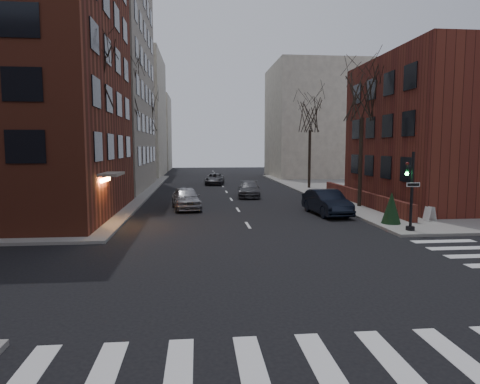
# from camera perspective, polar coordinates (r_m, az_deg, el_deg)

# --- Properties ---
(ground) EXTENTS (160.00, 160.00, 0.00)m
(ground) POSITION_cam_1_polar(r_m,az_deg,el_deg) (12.66, 7.67, -14.32)
(ground) COLOR black
(ground) RESTS_ON ground
(building_left_tan) EXTENTS (18.00, 18.00, 28.00)m
(building_left_tan) POSITION_cam_1_polar(r_m,az_deg,el_deg) (48.66, -23.61, 16.94)
(building_left_tan) COLOR gray
(building_left_tan) RESTS_ON ground
(building_right_brick) EXTENTS (12.00, 14.00, 11.00)m
(building_right_brick) POSITION_cam_1_polar(r_m,az_deg,el_deg) (36.14, 26.81, 7.16)
(building_right_brick) COLOR #5B241A
(building_right_brick) RESTS_ON ground
(low_wall_right) EXTENTS (0.35, 16.00, 1.00)m
(low_wall_right) POSITION_cam_1_polar(r_m,az_deg,el_deg) (33.06, 15.81, -0.69)
(low_wall_right) COLOR #5B241A
(low_wall_right) RESTS_ON sidewalk_far_right
(building_distant_la) EXTENTS (14.00, 16.00, 18.00)m
(building_distant_la) POSITION_cam_1_polar(r_m,az_deg,el_deg) (67.81, -16.28, 9.70)
(building_distant_la) COLOR beige
(building_distant_la) RESTS_ON ground
(building_distant_ra) EXTENTS (14.00, 14.00, 16.00)m
(building_distant_ra) POSITION_cam_1_polar(r_m,az_deg,el_deg) (64.16, 10.56, 9.17)
(building_distant_ra) COLOR beige
(building_distant_ra) RESTS_ON ground
(building_distant_lb) EXTENTS (10.00, 12.00, 14.00)m
(building_distant_lb) POSITION_cam_1_polar(r_m,az_deg,el_deg) (84.20, -12.76, 7.67)
(building_distant_lb) COLOR beige
(building_distant_lb) RESTS_ON ground
(traffic_signal) EXTENTS (0.76, 0.44, 4.00)m
(traffic_signal) POSITION_cam_1_polar(r_m,az_deg,el_deg) (23.30, 21.77, -0.51)
(traffic_signal) COLOR black
(traffic_signal) RESTS_ON sidewalk_far_right
(tree_left_a) EXTENTS (4.18, 4.18, 10.26)m
(tree_left_a) POSITION_cam_1_polar(r_m,az_deg,el_deg) (26.55, -19.33, 14.54)
(tree_left_a) COLOR #2D231C
(tree_left_a) RESTS_ON sidewalk_far_left
(tree_left_b) EXTENTS (4.40, 4.40, 10.80)m
(tree_left_b) POSITION_cam_1_polar(r_m,az_deg,el_deg) (38.29, -15.04, 12.62)
(tree_left_b) COLOR #2D231C
(tree_left_b) RESTS_ON sidewalk_far_left
(tree_left_c) EXTENTS (3.96, 3.96, 9.72)m
(tree_left_c) POSITION_cam_1_polar(r_m,az_deg,el_deg) (52.02, -12.49, 9.91)
(tree_left_c) COLOR #2D231C
(tree_left_c) RESTS_ON sidewalk_far_left
(tree_right_a) EXTENTS (3.96, 3.96, 9.72)m
(tree_right_a) POSITION_cam_1_polar(r_m,az_deg,el_deg) (31.94, 16.02, 12.35)
(tree_right_a) COLOR #2D231C
(tree_right_a) RESTS_ON sidewalk_far_right
(tree_right_b) EXTENTS (3.74, 3.74, 9.18)m
(tree_right_b) POSITION_cam_1_polar(r_m,az_deg,el_deg) (45.17, 9.35, 10.02)
(tree_right_b) COLOR #2D231C
(tree_right_b) RESTS_ON sidewalk_far_right
(streetlamp_near) EXTENTS (0.36, 0.36, 6.28)m
(streetlamp_near) POSITION_cam_1_polar(r_m,az_deg,el_deg) (33.98, -14.91, 5.58)
(streetlamp_near) COLOR black
(streetlamp_near) RESTS_ON sidewalk_far_left
(streetlamp_far) EXTENTS (0.36, 0.36, 6.28)m
(streetlamp_far) POSITION_cam_1_polar(r_m,az_deg,el_deg) (53.81, -11.51, 5.76)
(streetlamp_far) COLOR black
(streetlamp_far) RESTS_ON sidewalk_far_left
(parked_sedan) EXTENTS (2.20, 5.07, 1.62)m
(parked_sedan) POSITION_cam_1_polar(r_m,az_deg,el_deg) (28.25, 11.48, -1.36)
(parked_sedan) COLOR black
(parked_sedan) RESTS_ON ground
(car_lane_silver) EXTENTS (2.41, 4.79, 1.56)m
(car_lane_silver) POSITION_cam_1_polar(r_m,az_deg,el_deg) (30.45, -7.20, -0.81)
(car_lane_silver) COLOR gray
(car_lane_silver) RESTS_ON ground
(car_lane_gray) EXTENTS (2.38, 4.82, 1.35)m
(car_lane_gray) POSITION_cam_1_polar(r_m,az_deg,el_deg) (37.57, 1.22, 0.36)
(car_lane_gray) COLOR #3F4045
(car_lane_gray) RESTS_ON ground
(car_lane_far) EXTENTS (2.56, 4.80, 1.28)m
(car_lane_far) POSITION_cam_1_polar(r_m,az_deg,el_deg) (50.12, -3.39, 1.74)
(car_lane_far) COLOR #404045
(car_lane_far) RESTS_ON ground
(sandwich_board) EXTENTS (0.47, 0.58, 0.82)m
(sandwich_board) POSITION_cam_1_polar(r_m,az_deg,el_deg) (26.95, 23.97, -2.66)
(sandwich_board) COLOR silver
(sandwich_board) RESTS_ON sidewalk_far_right
(evergreen_shrub) EXTENTS (1.36, 1.36, 1.77)m
(evergreen_shrub) POSITION_cam_1_polar(r_m,az_deg,el_deg) (25.15, 19.53, -1.99)
(evergreen_shrub) COLOR black
(evergreen_shrub) RESTS_ON sidewalk_far_right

